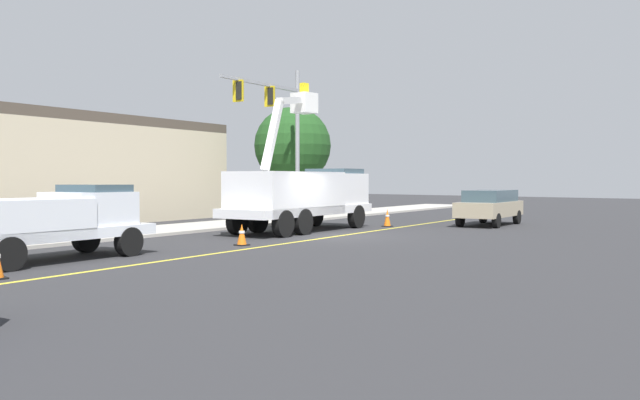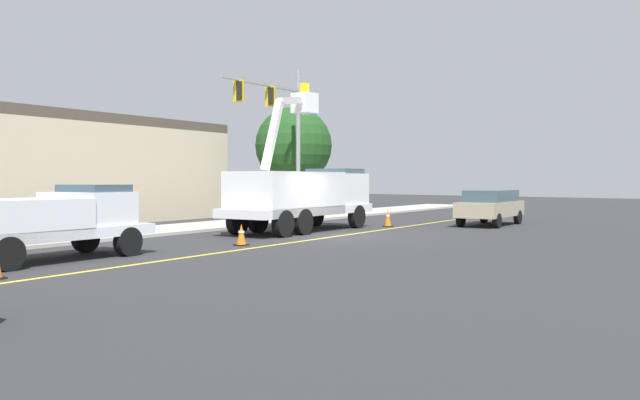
# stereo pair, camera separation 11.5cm
# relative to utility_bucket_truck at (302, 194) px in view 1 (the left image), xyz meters

# --- Properties ---
(ground) EXTENTS (120.00, 120.00, 0.00)m
(ground) POSITION_rel_utility_bucket_truck_xyz_m (-1.18, -2.80, -1.60)
(ground) COLOR #2D2D30
(sidewalk_far_side) EXTENTS (59.92, 11.90, 0.12)m
(sidewalk_far_side) POSITION_rel_utility_bucket_truck_xyz_m (-2.22, 4.61, -1.54)
(sidewalk_far_side) COLOR #B2ADA3
(sidewalk_far_side) RESTS_ON ground
(lane_centre_stripe) EXTENTS (49.54, 7.10, 0.01)m
(lane_centre_stripe) POSITION_rel_utility_bucket_truck_xyz_m (-1.18, -2.80, -1.60)
(lane_centre_stripe) COLOR yellow
(lane_centre_stripe) RESTS_ON ground
(utility_bucket_truck) EXTENTS (8.47, 3.61, 6.54)m
(utility_bucket_truck) POSITION_rel_utility_bucket_truck_xyz_m (0.00, 0.00, 0.00)
(utility_bucket_truck) COLOR white
(utility_bucket_truck) RESTS_ON ground
(service_pickup_truck) EXTENTS (5.84, 2.86, 2.06)m
(service_pickup_truck) POSITION_rel_utility_bucket_truck_xyz_m (-12.08, -1.71, -0.48)
(service_pickup_truck) COLOR white
(service_pickup_truck) RESTS_ON ground
(passing_minivan) EXTENTS (5.02, 2.55, 1.69)m
(passing_minivan) POSITION_rel_utility_bucket_truck_xyz_m (8.42, -4.53, -0.63)
(passing_minivan) COLOR tan
(passing_minivan) RESTS_ON ground
(traffic_cone_mid_front) EXTENTS (0.40, 0.40, 0.73)m
(traffic_cone_mid_front) POSITION_rel_utility_bucket_truck_xyz_m (-5.90, -2.60, -1.25)
(traffic_cone_mid_front) COLOR black
(traffic_cone_mid_front) RESTS_ON ground
(traffic_cone_mid_rear) EXTENTS (0.40, 0.40, 0.82)m
(traffic_cone_mid_rear) POSITION_rel_utility_bucket_truck_xyz_m (4.48, -1.30, -1.20)
(traffic_cone_mid_rear) COLOR black
(traffic_cone_mid_rear) RESTS_ON ground
(traffic_signal_mast) EXTENTS (6.11, 1.07, 7.90)m
(traffic_signal_mast) POSITION_rel_utility_bucket_truck_xyz_m (2.97, 4.32, 3.65)
(traffic_signal_mast) COLOR gray
(traffic_signal_mast) RESTS_ON ground
(commercial_building_backdrop) EXTENTS (22.27, 11.99, 5.40)m
(commercial_building_backdrop) POSITION_rel_utility_bucket_truck_xyz_m (-6.12, 13.61, 1.10)
(commercial_building_backdrop) COLOR beige
(commercial_building_backdrop) RESTS_ON ground
(street_tree_right) EXTENTS (4.50, 4.50, 6.44)m
(street_tree_right) POSITION_rel_utility_bucket_truck_xyz_m (7.42, 7.47, 2.58)
(street_tree_right) COLOR brown
(street_tree_right) RESTS_ON ground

